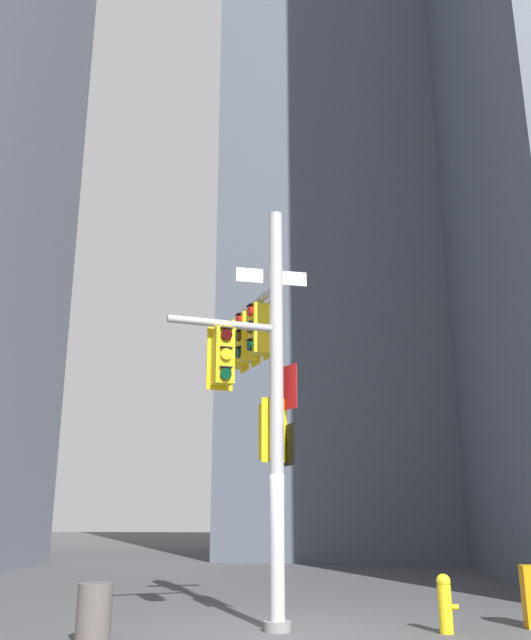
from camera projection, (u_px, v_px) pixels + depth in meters
name	position (u px, v px, depth m)	size (l,w,h in m)	color
ground	(278.00, 632.00, 10.90)	(120.00, 120.00, 0.00)	#474749
building_mid_block	(360.00, 71.00, 39.78)	(14.13, 14.13, 54.26)	#4C5460
signal_pole_assembly	(258.00, 377.00, 12.57)	(2.38, 3.23, 7.42)	#B2B2B5
fire_hydrant	(445.00, 602.00, 10.84)	(0.33, 0.23, 0.90)	yellow
trash_bin	(94.00, 614.00, 9.85)	(0.51, 0.51, 0.85)	#59514C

